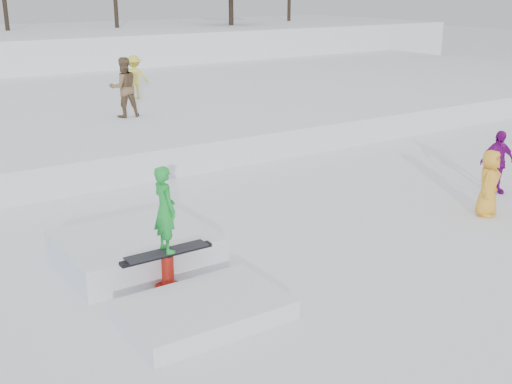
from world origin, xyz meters
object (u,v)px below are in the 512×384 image
walker_olive (124,87)px  jib_rail_feature (153,260)px  walker_ygreen (135,77)px  spectator_yellow (489,183)px  spectator_purple (497,162)px

walker_olive → jib_rail_feature: size_ratio=0.43×
walker_ygreen → spectator_yellow: 14.16m
walker_olive → jib_rail_feature: 10.45m
spectator_yellow → jib_rail_feature: 7.49m
walker_olive → walker_ygreen: size_ratio=1.20×
spectator_yellow → walker_ygreen: bearing=75.4°
walker_olive → walker_ygreen: 3.54m
spectator_purple → spectator_yellow: bearing=-129.3°
spectator_yellow → walker_olive: bearing=86.1°
spectator_purple → walker_olive: bearing=137.5°
walker_olive → spectator_yellow: bearing=113.9°
walker_ygreen → spectator_purple: 13.58m
spectator_yellow → jib_rail_feature: jib_rail_feature is taller
spectator_purple → jib_rail_feature: bearing=-162.1°
walker_olive → spectator_purple: 11.33m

